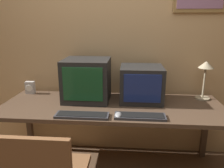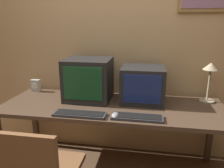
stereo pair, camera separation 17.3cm
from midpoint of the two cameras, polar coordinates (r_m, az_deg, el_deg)
wall_back at (r=2.40m, az=4.10°, el=11.52°), size 8.00×0.08×2.60m
desk at (r=2.12m, az=2.35°, el=-7.15°), size 2.12×0.75×0.72m
monitor_left at (r=2.20m, az=-3.90°, el=1.24°), size 0.45×0.41×0.42m
monitor_right at (r=2.17m, az=10.31°, el=-0.13°), size 0.41×0.39×0.35m
keyboard_main at (r=1.87m, az=-5.81°, el=-7.87°), size 0.45×0.13×0.03m
keyboard_side at (r=1.82m, az=9.29°, el=-8.60°), size 0.42×0.14×0.03m
mouse_near_keyboard at (r=1.82m, az=3.62°, el=-8.22°), size 0.06×0.11×0.04m
desk_clock at (r=2.60m, az=-17.53°, el=-0.40°), size 0.10×0.06×0.14m
desk_lamp at (r=2.33m, az=26.25°, el=2.51°), size 0.15×0.15×0.39m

